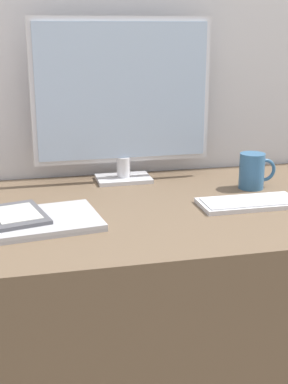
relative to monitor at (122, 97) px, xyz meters
The scene contains 7 objects.
wall_back 0.26m from the monitor, 69.82° to the left, with size 3.60×0.05×2.40m.
desk 0.67m from the monitor, 81.01° to the right, with size 1.41×0.69×0.72m.
monitor is the anchor object (origin of this frame).
keyboard 0.48m from the monitor, 48.12° to the right, with size 0.26×0.12×0.01m.
laptop 0.51m from the monitor, 131.62° to the right, with size 0.36×0.25×0.02m.
ereader 0.50m from the monitor, 135.78° to the right, with size 0.16×0.20×0.01m.
coffee_mug 0.44m from the monitor, 25.18° to the right, with size 0.11×0.07×0.10m.
Camera 1 is at (-0.33, -1.08, 1.16)m, focal length 50.00 mm.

